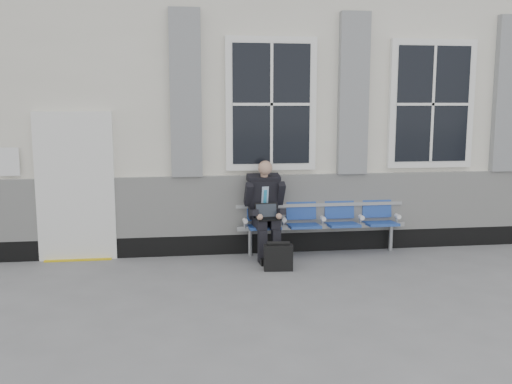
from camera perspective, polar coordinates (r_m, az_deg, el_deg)
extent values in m
plane|color=slate|center=(8.11, 18.50, -7.81)|extent=(70.00, 70.00, 0.00)
cube|color=silver|center=(11.03, 10.92, 7.85)|extent=(14.00, 4.00, 4.20)
cube|color=black|center=(9.37, 14.57, -4.47)|extent=(14.00, 0.10, 0.30)
cube|color=silver|center=(9.24, 14.73, -0.86)|extent=(14.00, 0.08, 0.90)
cube|color=gray|center=(8.39, -7.05, 9.72)|extent=(0.45, 0.14, 2.40)
cube|color=gray|center=(8.79, 9.71, 9.62)|extent=(0.45, 0.14, 2.40)
cube|color=gray|center=(9.83, 23.91, 8.90)|extent=(0.45, 0.14, 2.40)
cube|color=white|center=(8.52, 1.50, 8.76)|extent=(1.35, 0.10, 1.95)
cube|color=black|center=(8.47, 1.56, 8.76)|extent=(1.15, 0.02, 1.75)
cube|color=white|center=(9.26, 17.12, 8.39)|extent=(1.35, 0.10, 1.95)
cube|color=black|center=(9.21, 17.26, 8.38)|extent=(1.15, 0.02, 1.75)
cube|color=black|center=(8.75, -17.43, 0.48)|extent=(0.95, 0.30, 2.10)
cube|color=white|center=(8.61, -17.59, 0.33)|extent=(1.10, 0.10, 2.20)
cube|color=gold|center=(8.84, -17.25, -6.32)|extent=(0.95, 0.30, 0.02)
cube|color=white|center=(8.76, -23.53, 2.79)|extent=(0.30, 0.02, 0.40)
cube|color=#9EA0A3|center=(8.72, 6.61, -3.41)|extent=(2.60, 0.07, 0.07)
cube|color=#9EA0A3|center=(8.77, 6.45, -1.27)|extent=(2.60, 0.05, 0.05)
cylinder|color=#9EA0A3|center=(8.56, -0.59, -5.12)|extent=(0.06, 0.06, 0.39)
cylinder|color=#9EA0A3|center=(9.10, 13.32, -4.52)|extent=(0.06, 0.06, 0.39)
cube|color=navy|center=(8.46, 0.82, -3.53)|extent=(0.46, 0.42, 0.07)
cube|color=navy|center=(8.61, 0.61, -1.54)|extent=(0.46, 0.10, 0.40)
cube|color=navy|center=(8.56, 4.80, -3.40)|extent=(0.46, 0.42, 0.07)
cube|color=navy|center=(8.72, 4.52, -1.44)|extent=(0.46, 0.10, 0.40)
cube|color=navy|center=(8.71, 8.66, -3.26)|extent=(0.46, 0.42, 0.07)
cube|color=navy|center=(8.86, 8.31, -1.33)|extent=(0.46, 0.10, 0.40)
cube|color=navy|center=(8.90, 12.37, -3.11)|extent=(0.46, 0.42, 0.07)
cube|color=navy|center=(9.05, 11.96, -1.23)|extent=(0.46, 0.10, 0.40)
cylinder|color=white|center=(8.43, -1.09, -2.88)|extent=(0.07, 0.12, 0.07)
cylinder|color=white|center=(8.51, 2.79, -2.76)|extent=(0.07, 0.12, 0.07)
cylinder|color=white|center=(8.64, 6.70, -2.64)|extent=(0.07, 0.12, 0.07)
cylinder|color=white|center=(8.81, 10.49, -2.51)|extent=(0.07, 0.12, 0.07)
cylinder|color=white|center=(9.01, 13.99, -2.37)|extent=(0.07, 0.12, 0.07)
cube|color=black|center=(8.18, 0.74, -6.89)|extent=(0.13, 0.27, 0.09)
cube|color=black|center=(8.22, 2.11, -6.81)|extent=(0.13, 0.27, 0.09)
cube|color=black|center=(8.18, 0.66, -5.43)|extent=(0.13, 0.14, 0.47)
cube|color=black|center=(8.22, 2.02, -5.36)|extent=(0.13, 0.14, 0.47)
cube|color=black|center=(8.32, 0.33, -3.10)|extent=(0.17, 0.46, 0.14)
cube|color=black|center=(8.36, 1.67, -3.04)|extent=(0.17, 0.46, 0.14)
cube|color=black|center=(8.47, 0.71, -0.62)|extent=(0.44, 0.37, 0.63)
cube|color=#AFC7E6|center=(8.35, 0.89, -0.62)|extent=(0.11, 0.10, 0.36)
cube|color=#2B9ACC|center=(8.35, 0.91, -0.76)|extent=(0.05, 0.08, 0.30)
cube|color=black|center=(8.40, 0.76, 1.36)|extent=(0.49, 0.27, 0.14)
cylinder|color=tan|center=(8.34, 0.84, 1.79)|extent=(0.11, 0.11, 0.10)
sphere|color=tan|center=(8.27, 0.93, 2.43)|extent=(0.21, 0.21, 0.21)
cube|color=black|center=(8.32, -0.75, -0.24)|extent=(0.12, 0.29, 0.37)
cube|color=black|center=(8.42, 2.45, -0.14)|extent=(0.12, 0.29, 0.37)
cube|color=black|center=(8.19, -0.23, -2.08)|extent=(0.11, 0.32, 0.14)
cube|color=black|center=(8.28, 2.48, -1.97)|extent=(0.11, 0.32, 0.14)
sphere|color=tan|center=(8.08, 0.38, -2.52)|extent=(0.09, 0.09, 0.09)
sphere|color=tan|center=(8.14, 2.31, -2.44)|extent=(0.09, 0.09, 0.09)
cube|color=black|center=(8.19, 1.22, -2.72)|extent=(0.34, 0.25, 0.02)
cube|color=black|center=(8.28, 1.05, -1.85)|extent=(0.33, 0.11, 0.21)
cube|color=black|center=(8.28, 1.06, -1.86)|extent=(0.30, 0.09, 0.18)
cube|color=black|center=(7.85, 2.24, -6.57)|extent=(0.41, 0.20, 0.35)
cylinder|color=black|center=(7.80, 2.25, -5.17)|extent=(0.32, 0.09, 0.06)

